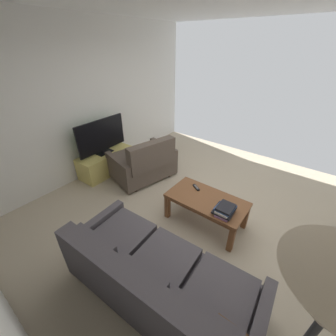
# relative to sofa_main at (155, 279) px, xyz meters

# --- Properties ---
(ground_plane) EXTENTS (5.24, 5.24, 0.01)m
(ground_plane) POSITION_rel_sofa_main_xyz_m (0.19, -1.48, -0.35)
(ground_plane) COLOR #B7A88E
(wall_right) EXTENTS (0.12, 5.24, 2.80)m
(wall_right) POSITION_rel_sofa_main_xyz_m (2.81, -1.48, 1.05)
(wall_right) COLOR white
(wall_right) RESTS_ON ground
(sofa_main) EXTENTS (2.04, 0.99, 0.81)m
(sofa_main) POSITION_rel_sofa_main_xyz_m (0.00, 0.00, 0.00)
(sofa_main) COLOR black
(sofa_main) RESTS_ON ground
(loveseat_near) EXTENTS (1.07, 1.31, 0.87)m
(loveseat_near) POSITION_rel_sofa_main_xyz_m (1.71, -1.67, 0.02)
(loveseat_near) COLOR black
(loveseat_near) RESTS_ON ground
(coffee_table) EXTENTS (1.12, 0.60, 0.45)m
(coffee_table) POSITION_rel_sofa_main_xyz_m (0.14, -1.32, 0.03)
(coffee_table) COLOR brown
(coffee_table) RESTS_ON ground
(floor_lamp) EXTENTS (0.39, 0.39, 1.82)m
(floor_lamp) POSITION_rel_sofa_main_xyz_m (-1.05, 0.32, 1.25)
(floor_lamp) COLOR #262628
(floor_lamp) RESTS_ON ground
(tv_stand) EXTENTS (0.50, 1.13, 0.45)m
(tv_stand) POSITION_rel_sofa_main_xyz_m (2.50, -1.35, -0.12)
(tv_stand) COLOR #D8C666
(tv_stand) RESTS_ON ground
(flat_tv) EXTENTS (0.21, 1.07, 0.68)m
(flat_tv) POSITION_rel_sofa_main_xyz_m (2.50, -1.35, 0.46)
(flat_tv) COLOR black
(flat_tv) RESTS_ON tv_stand
(book_stack) EXTENTS (0.26, 0.30, 0.13)m
(book_stack) POSITION_rel_sofa_main_xyz_m (-0.18, -1.19, 0.16)
(book_stack) COLOR #996699
(book_stack) RESTS_ON coffee_table
(tv_remote) EXTENTS (0.16, 0.12, 0.02)m
(tv_remote) POSITION_rel_sofa_main_xyz_m (0.40, -1.45, 0.11)
(tv_remote) COLOR black
(tv_remote) RESTS_ON coffee_table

